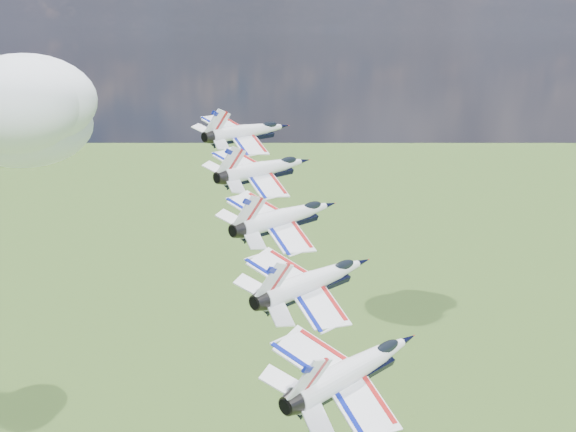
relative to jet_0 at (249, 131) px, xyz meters
The scene contains 5 objects.
jet_0 is the anchor object (origin of this frame).
jet_1 12.66m from the jet_0, 47.34° to the right, with size 11.69×17.32×5.17m, color silver, non-canonical shape.
jet_2 25.33m from the jet_0, 47.34° to the right, with size 11.69×17.32×5.17m, color white, non-canonical shape.
jet_3 37.99m from the jet_0, 47.34° to the right, with size 11.69×17.32×5.17m, color white, non-canonical shape.
jet_4 50.65m from the jet_0, 47.34° to the right, with size 11.69×17.32×5.17m, color white, non-canonical shape.
Camera 1 is at (22.73, -53.69, 170.27)m, focal length 40.00 mm.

